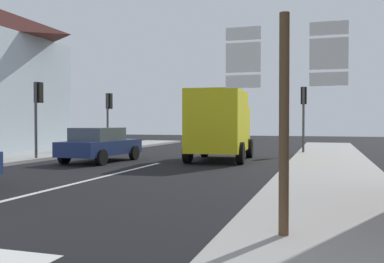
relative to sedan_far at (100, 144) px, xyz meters
The scene contains 9 objects.
ground_plane 3.27m from the sedan_far, 34.67° to the right, with size 80.00×80.00×0.00m, color black.
sidewalk_right 10.14m from the sedan_far, 22.11° to the right, with size 3.16×44.00×0.14m, color #9E9B96.
lane_centre_stripe 6.41m from the sedan_far, 65.77° to the right, with size 0.16×12.00×0.01m, color silver.
sedan_far is the anchor object (origin of this frame).
delivery_truck 5.29m from the sedan_far, 24.71° to the left, with size 2.75×5.12×3.05m.
route_sign_post 13.55m from the sedan_far, 50.04° to the right, with size 1.66×0.14×3.20m.
traffic_light_near_left 3.40m from the sedan_far, behind, with size 0.30×0.49×3.46m.
traffic_light_far_left 6.97m from the sedan_far, 115.11° to the left, with size 0.30×0.49×3.38m.
traffic_light_far_right 10.80m from the sedan_far, 40.46° to the left, with size 0.30×0.49×3.55m.
Camera 1 is at (6.62, -4.60, 1.70)m, focal length 40.37 mm.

